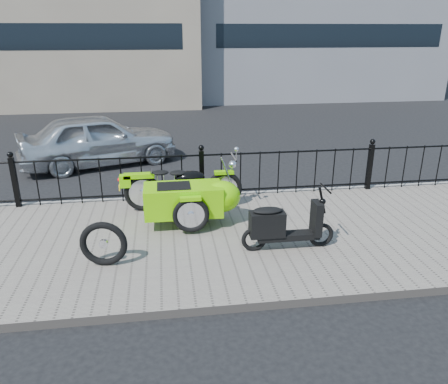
{
  "coord_description": "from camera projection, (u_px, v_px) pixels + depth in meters",
  "views": [
    {
      "loc": [
        -0.71,
        -6.85,
        3.29
      ],
      "look_at": [
        0.25,
        -0.1,
        0.73
      ],
      "focal_mm": 35.0,
      "sensor_mm": 36.0,
      "label": 1
    }
  ],
  "objects": [
    {
      "name": "ground",
      "position": [
        209.0,
        230.0,
        7.6
      ],
      "size": [
        120.0,
        120.0,
        0.0
      ],
      "primitive_type": "plane",
      "color": "black",
      "rests_on": "ground"
    },
    {
      "name": "sidewalk",
      "position": [
        213.0,
        240.0,
        7.12
      ],
      "size": [
        30.0,
        3.8,
        0.12
      ],
      "primitive_type": "cube",
      "color": "slate",
      "rests_on": "ground"
    },
    {
      "name": "curb",
      "position": [
        202.0,
        197.0,
        8.92
      ],
      "size": [
        30.0,
        0.1,
        0.12
      ],
      "primitive_type": "cube",
      "color": "gray",
      "rests_on": "ground"
    },
    {
      "name": "iron_fence",
      "position": [
        202.0,
        175.0,
        8.6
      ],
      "size": [
        14.11,
        0.11,
        1.08
      ],
      "color": "black",
      "rests_on": "sidewalk"
    },
    {
      "name": "motorcycle_sidecar",
      "position": [
        193.0,
        196.0,
        7.5
      ],
      "size": [
        2.28,
        1.48,
        0.98
      ],
      "color": "black",
      "rests_on": "sidewalk"
    },
    {
      "name": "scooter",
      "position": [
        282.0,
        226.0,
        6.57
      ],
      "size": [
        1.44,
        0.42,
        0.98
      ],
      "color": "black",
      "rests_on": "sidewalk"
    },
    {
      "name": "spare_tire",
      "position": [
        104.0,
        244.0,
        6.13
      ],
      "size": [
        0.68,
        0.18,
        0.67
      ],
      "primitive_type": "torus",
      "rotation": [
        1.57,
        0.0,
        -0.12
      ],
      "color": "black",
      "rests_on": "sidewalk"
    },
    {
      "name": "sedan_car",
      "position": [
        99.0,
        139.0,
        11.06
      ],
      "size": [
        4.17,
        2.76,
        1.32
      ],
      "primitive_type": "imported",
      "rotation": [
        0.0,
        0.0,
        1.91
      ],
      "color": "silver",
      "rests_on": "ground"
    }
  ]
}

